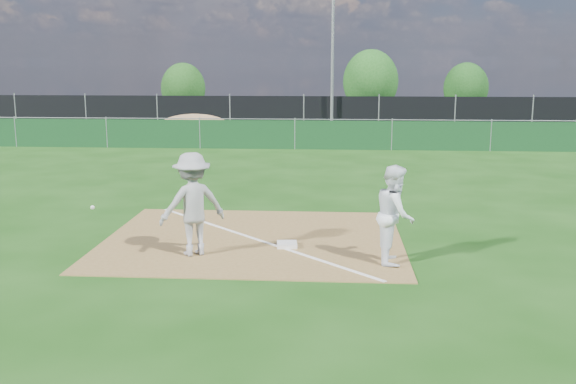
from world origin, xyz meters
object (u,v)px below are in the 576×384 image
at_px(car_mid, 280,109).
at_px(tree_left, 183,88).
at_px(light_pole, 332,54).
at_px(first_base, 287,244).
at_px(car_right, 363,110).
at_px(car_left, 191,110).
at_px(runner, 395,214).
at_px(tree_mid, 371,81).
at_px(tree_right, 466,88).
at_px(play_at_first, 193,204).

distance_m(car_mid, tree_left, 8.80).
distance_m(light_pole, first_base, 22.58).
height_order(light_pole, car_right, light_pole).
bearing_deg(car_left, first_base, -151.61).
bearing_deg(runner, car_left, 22.32).
bearing_deg(car_right, car_mid, 104.68).
xyz_separation_m(tree_mid, tree_right, (6.56, 0.56, -0.45)).
distance_m(play_at_first, car_left, 27.95).
bearing_deg(car_left, tree_right, -57.22).
distance_m(first_base, car_right, 27.97).
xyz_separation_m(light_pole, tree_mid, (2.61, 10.56, -1.70)).
bearing_deg(car_left, tree_mid, -49.16).
distance_m(play_at_first, car_mid, 27.31).
bearing_deg(car_right, first_base, 176.24).
distance_m(car_left, tree_mid, 12.84).
bearing_deg(runner, car_right, 1.29).
bearing_deg(first_base, car_right, 84.45).
height_order(car_mid, tree_left, tree_left).
xyz_separation_m(light_pole, car_mid, (-3.13, 4.45, -3.21)).
xyz_separation_m(light_pole, car_right, (1.92, 5.61, -3.31)).
distance_m(runner, tree_mid, 33.64).
relative_size(tree_left, tree_mid, 0.80).
relative_size(first_base, tree_left, 0.11).
bearing_deg(tree_right, first_base, -106.60).
height_order(light_pole, play_at_first, light_pole).
bearing_deg(tree_mid, first_base, -95.90).
relative_size(car_mid, tree_left, 1.32).
height_order(car_mid, tree_right, tree_right).
relative_size(car_right, tree_mid, 1.05).
bearing_deg(first_base, car_left, 106.28).
xyz_separation_m(tree_left, tree_right, (19.37, 1.53, 0.01)).
xyz_separation_m(light_pole, tree_right, (9.16, 11.12, -2.15)).
bearing_deg(car_mid, car_left, 72.66).
bearing_deg(first_base, tree_mid, 84.10).
distance_m(car_left, tree_left, 5.52).
distance_m(play_at_first, runner, 3.70).
bearing_deg(tree_mid, car_mid, -133.23).
height_order(play_at_first, car_mid, play_at_first).
xyz_separation_m(runner, tree_left, (-11.41, 32.61, 0.95)).
distance_m(light_pole, play_at_first, 23.18).
xyz_separation_m(light_pole, first_base, (-0.78, -22.22, -3.94)).
bearing_deg(runner, first_base, 70.86).
bearing_deg(car_mid, tree_mid, -60.77).
height_order(first_base, tree_left, tree_left).
bearing_deg(car_mid, first_base, 167.50).
distance_m(light_pole, runner, 23.26).
relative_size(light_pole, play_at_first, 2.97).
relative_size(play_at_first, car_left, 0.64).
xyz_separation_m(car_mid, car_right, (5.06, 1.16, -0.10)).
height_order(runner, tree_right, tree_right).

